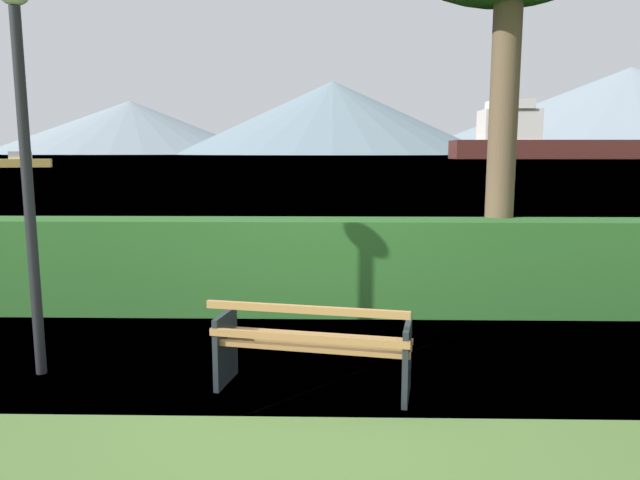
{
  "coord_description": "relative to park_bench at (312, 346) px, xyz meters",
  "views": [
    {
      "loc": [
        0.17,
        -5.08,
        2.15
      ],
      "look_at": [
        0.0,
        2.61,
        0.99
      ],
      "focal_mm": 32.77,
      "sensor_mm": 36.0,
      "label": 1
    }
  ],
  "objects": [
    {
      "name": "fishing_boat_near",
      "position": [
        -44.47,
        78.08,
        0.37
      ],
      "size": [
        8.33,
        5.03,
        2.24
      ],
      "color": "gold",
      "rests_on": "water_surface"
    },
    {
      "name": "cargo_ship_large",
      "position": [
        80.18,
        186.22,
        4.73
      ],
      "size": [
        98.45,
        13.96,
        18.43
      ],
      "color": "#471E19",
      "rests_on": "water_surface"
    },
    {
      "name": "hedge_row",
      "position": [
        0.01,
        2.66,
        0.21
      ],
      "size": [
        12.36,
        0.68,
        1.27
      ],
      "primitive_type": "cube",
      "color": "#285B23",
      "rests_on": "ground_plane"
    },
    {
      "name": "water_surface",
      "position": [
        0.01,
        309.49,
        -0.43
      ],
      "size": [
        620.0,
        620.0,
        0.0
      ],
      "primitive_type": "plane",
      "color": "#7A99A8",
      "rests_on": "ground_plane"
    },
    {
      "name": "ground_plane",
      "position": [
        0.01,
        0.06,
        -0.43
      ],
      "size": [
        1400.0,
        1400.0,
        0.0
      ],
      "primitive_type": "plane",
      "color": "#4C6B33"
    },
    {
      "name": "lamp_post",
      "position": [
        -2.68,
        0.39,
        2.12
      ],
      "size": [
        0.3,
        0.3,
        3.74
      ],
      "color": "black",
      "rests_on": "ground_plane"
    },
    {
      "name": "distant_hills",
      "position": [
        144.86,
        579.82,
        37.19
      ],
      "size": [
        854.97,
        435.36,
        83.81
      ],
      "color": "gray",
      "rests_on": "ground_plane"
    },
    {
      "name": "park_bench",
      "position": [
        0.0,
        0.0,
        0.0
      ],
      "size": [
        1.84,
        0.89,
        0.87
      ],
      "color": "#A0703F",
      "rests_on": "ground_plane"
    }
  ]
}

